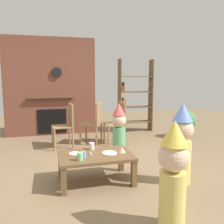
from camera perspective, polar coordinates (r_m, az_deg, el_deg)
name	(u,v)px	position (r m, az deg, el deg)	size (l,w,h in m)	color
ground_plane	(110,168)	(3.91, -0.60, -13.19)	(12.00, 12.00, 0.00)	#846B4C
brick_fireplace_feature	(51,87)	(6.12, -14.42, 5.78)	(2.20, 0.28, 2.40)	brown
bookshelf	(133,99)	(6.34, 5.14, 3.19)	(0.90, 0.28, 1.90)	brown
coffee_table	(96,159)	(3.33, -3.93, -11.04)	(1.00, 0.66, 0.39)	brown
paper_cup_near_left	(83,155)	(3.18, -6.83, -10.11)	(0.07, 0.07, 0.09)	#669EE0
paper_cup_near_right	(92,146)	(3.52, -4.88, -8.09)	(0.08, 0.08, 0.10)	silver
paper_cup_center	(80,157)	(3.09, -7.67, -10.50)	(0.08, 0.08, 0.10)	#8CD18C
paper_plate_front	(75,154)	(3.36, -8.87, -9.78)	(0.17, 0.17, 0.01)	white
paper_plate_rear	(109,153)	(3.34, -0.62, -9.76)	(0.21, 0.21, 0.01)	white
birthday_cake_slice	(122,149)	(3.38, 2.36, -8.94)	(0.10, 0.10, 0.08)	#EAC68C
table_fork	(91,154)	(3.34, -5.12, -9.88)	(0.15, 0.02, 0.01)	silver
child_with_cone_hat	(173,172)	(2.36, 14.40, -13.79)	(0.29, 0.29, 1.05)	#E0CC66
child_in_pink	(182,141)	(3.35, 16.30, -6.73)	(0.30, 0.30, 1.10)	#E0CC66
child_by_the_chairs	(119,128)	(4.41, 1.65, -3.79)	(0.27, 0.27, 0.96)	#66B27F
dining_chair_left	(67,123)	(4.97, -10.79, -2.53)	(0.43, 0.43, 0.90)	#9E7A51
dining_chair_middle	(95,120)	(5.18, -4.10, -1.97)	(0.54, 0.54, 0.90)	#9E7A51
dining_chair_right	(118,120)	(5.18, 1.52, -1.96)	(0.41, 0.41, 0.90)	#9E7A51
potted_plant_tall	(186,122)	(5.97, 17.31, -2.27)	(0.46, 0.46, 0.65)	#4C5660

